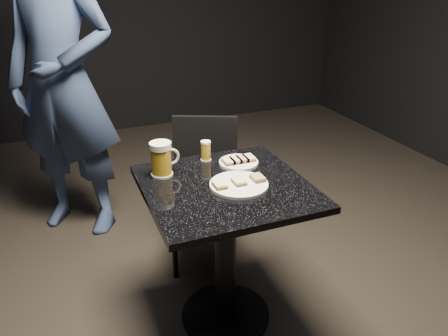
{
  "coord_description": "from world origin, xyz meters",
  "views": [
    {
      "loc": [
        -0.63,
        -1.56,
        1.61
      ],
      "look_at": [
        0.0,
        0.02,
        0.82
      ],
      "focal_mm": 35.0,
      "sensor_mm": 36.0,
      "label": 1
    }
  ],
  "objects_px": {
    "patron": "(63,83)",
    "chair": "(204,182)",
    "plate_small": "(239,163)",
    "beer_mug": "(162,159)",
    "table": "(226,231)",
    "plate_large": "(239,185)",
    "beer_tumbler": "(206,151)"
  },
  "relations": [
    {
      "from": "beer_tumbler",
      "to": "table",
      "type": "bearing_deg",
      "value": -91.66
    },
    {
      "from": "patron",
      "to": "beer_mug",
      "type": "relative_size",
      "value": 12.32
    },
    {
      "from": "patron",
      "to": "table",
      "type": "distance_m",
      "value": 1.4
    },
    {
      "from": "table",
      "to": "beer_mug",
      "type": "bearing_deg",
      "value": 139.86
    },
    {
      "from": "plate_large",
      "to": "beer_tumbler",
      "type": "bearing_deg",
      "value": 97.0
    },
    {
      "from": "plate_large",
      "to": "beer_mug",
      "type": "height_order",
      "value": "beer_mug"
    },
    {
      "from": "beer_mug",
      "to": "beer_tumbler",
      "type": "bearing_deg",
      "value": 19.5
    },
    {
      "from": "plate_large",
      "to": "chair",
      "type": "relative_size",
      "value": 0.3
    },
    {
      "from": "patron",
      "to": "chair",
      "type": "bearing_deg",
      "value": -11.18
    },
    {
      "from": "beer_tumbler",
      "to": "beer_mug",
      "type": "bearing_deg",
      "value": -160.5
    },
    {
      "from": "chair",
      "to": "table",
      "type": "bearing_deg",
      "value": -98.98
    },
    {
      "from": "table",
      "to": "beer_tumbler",
      "type": "xyz_separation_m",
      "value": [
        0.01,
        0.28,
        0.29
      ]
    },
    {
      "from": "plate_small",
      "to": "table",
      "type": "distance_m",
      "value": 0.33
    },
    {
      "from": "plate_small",
      "to": "beer_mug",
      "type": "xyz_separation_m",
      "value": [
        -0.37,
        0.02,
        0.07
      ]
    },
    {
      "from": "beer_tumbler",
      "to": "chair",
      "type": "xyz_separation_m",
      "value": [
        0.08,
        0.25,
        -0.3
      ]
    },
    {
      "from": "beer_tumbler",
      "to": "plate_large",
      "type": "bearing_deg",
      "value": -83.0
    },
    {
      "from": "table",
      "to": "chair",
      "type": "bearing_deg",
      "value": 81.02
    },
    {
      "from": "beer_tumbler",
      "to": "chair",
      "type": "distance_m",
      "value": 0.4
    },
    {
      "from": "beer_mug",
      "to": "chair",
      "type": "xyz_separation_m",
      "value": [
        0.31,
        0.34,
        -0.33
      ]
    },
    {
      "from": "plate_large",
      "to": "beer_tumbler",
      "type": "relative_size",
      "value": 2.58
    },
    {
      "from": "table",
      "to": "beer_mug",
      "type": "height_order",
      "value": "beer_mug"
    },
    {
      "from": "beer_tumbler",
      "to": "plate_small",
      "type": "bearing_deg",
      "value": -38.55
    },
    {
      "from": "plate_small",
      "to": "table",
      "type": "height_order",
      "value": "plate_small"
    },
    {
      "from": "plate_large",
      "to": "chair",
      "type": "distance_m",
      "value": 0.62
    },
    {
      "from": "plate_large",
      "to": "table",
      "type": "xyz_separation_m",
      "value": [
        -0.05,
        0.04,
        -0.25
      ]
    },
    {
      "from": "beer_tumbler",
      "to": "chair",
      "type": "bearing_deg",
      "value": 73.24
    },
    {
      "from": "plate_small",
      "to": "patron",
      "type": "relative_size",
      "value": 0.1
    },
    {
      "from": "table",
      "to": "chair",
      "type": "height_order",
      "value": "chair"
    },
    {
      "from": "patron",
      "to": "table",
      "type": "xyz_separation_m",
      "value": [
        0.57,
        -1.19,
        -0.47
      ]
    },
    {
      "from": "patron",
      "to": "chair",
      "type": "height_order",
      "value": "patron"
    },
    {
      "from": "table",
      "to": "chair",
      "type": "relative_size",
      "value": 0.88
    },
    {
      "from": "beer_mug",
      "to": "beer_tumbler",
      "type": "distance_m",
      "value": 0.25
    }
  ]
}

